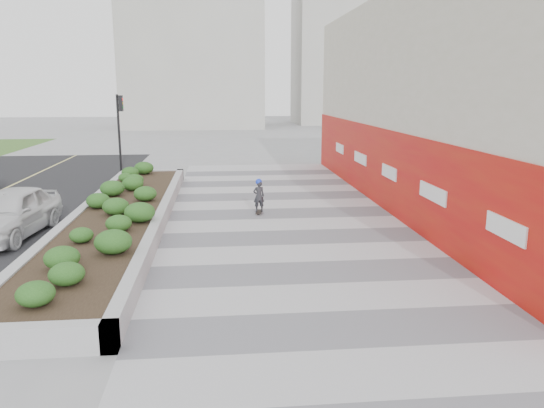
{
  "coord_description": "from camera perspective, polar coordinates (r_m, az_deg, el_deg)",
  "views": [
    {
      "loc": [
        -2.2,
        -10.53,
        4.45
      ],
      "look_at": [
        -0.66,
        4.83,
        1.1
      ],
      "focal_mm": 35.0,
      "sensor_mm": 36.0,
      "label": 1
    }
  ],
  "objects": [
    {
      "name": "traffic_signal_near",
      "position": [
        28.52,
        -16.04,
        8.38
      ],
      "size": [
        0.33,
        0.28,
        4.2
      ],
      "color": "black",
      "rests_on": "ground"
    },
    {
      "name": "walkway",
      "position": [
        14.41,
        3.36,
        -5.75
      ],
      "size": [
        8.0,
        36.0,
        0.01
      ],
      "primitive_type": "cube",
      "color": "#A8A8AD",
      "rests_on": "ground"
    },
    {
      "name": "ground",
      "position": [
        11.64,
        5.72,
        -10.3
      ],
      "size": [
        160.0,
        160.0,
        0.0
      ],
      "primitive_type": "plane",
      "color": "gray",
      "rests_on": "ground"
    },
    {
      "name": "manhole_cover",
      "position": [
        14.49,
        5.33,
        -5.68
      ],
      "size": [
        0.44,
        0.44,
        0.01
      ],
      "primitive_type": "cylinder",
      "color": "#595654",
      "rests_on": "ground"
    },
    {
      "name": "skateboarder",
      "position": [
        19.25,
        -1.43,
        0.89
      ],
      "size": [
        0.46,
        0.74,
        1.3
      ],
      "rotation": [
        0.0,
        0.0,
        -0.14
      ],
      "color": "beige",
      "rests_on": "ground"
    },
    {
      "name": "planter",
      "position": [
        18.28,
        -15.97,
        -0.97
      ],
      "size": [
        3.0,
        18.0,
        0.9
      ],
      "color": "#9E9EA0",
      "rests_on": "ground"
    },
    {
      "name": "distant_bldg_north_l",
      "position": [
        65.82,
        -8.52,
        16.95
      ],
      "size": [
        16.0,
        12.0,
        20.0
      ],
      "primitive_type": "cube",
      "color": "#ADAAA3",
      "rests_on": "ground"
    },
    {
      "name": "building",
      "position": [
        21.56,
        19.8,
        10.28
      ],
      "size": [
        6.04,
        24.08,
        8.0
      ],
      "color": "beige",
      "rests_on": "ground"
    },
    {
      "name": "car_white",
      "position": [
        18.09,
        -26.36,
        -0.84
      ],
      "size": [
        2.26,
        4.6,
        1.51
      ],
      "primitive_type": "imported",
      "rotation": [
        0.0,
        0.0,
        -0.11
      ],
      "color": "silver",
      "rests_on": "ground"
    },
    {
      "name": "distant_bldg_north_r",
      "position": [
        72.99,
        8.35,
        18.06
      ],
      "size": [
        14.0,
        10.0,
        24.0
      ],
      "primitive_type": "cube",
      "color": "#ADAAA3",
      "rests_on": "ground"
    }
  ]
}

